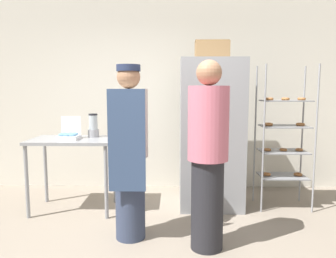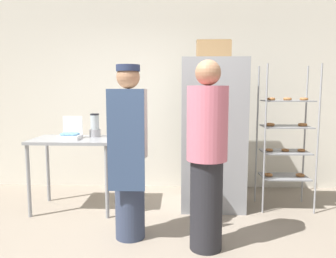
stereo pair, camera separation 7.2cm
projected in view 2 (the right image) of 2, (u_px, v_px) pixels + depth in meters
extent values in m
cube|color=silver|center=(164.00, 90.00, 4.99)|extent=(6.40, 0.12, 2.98)
cube|color=gray|center=(212.00, 134.00, 4.18)|extent=(0.79, 0.72, 1.87)
cube|color=gray|center=(215.00, 136.00, 3.83)|extent=(0.72, 0.02, 1.54)
cylinder|color=silver|center=(197.00, 134.00, 3.81)|extent=(0.02, 0.02, 0.92)
cylinder|color=#93969B|center=(265.00, 140.00, 3.90)|extent=(0.02, 0.02, 1.80)
cylinder|color=#93969B|center=(318.00, 140.00, 3.88)|extent=(0.02, 0.02, 1.80)
cylinder|color=#93969B|center=(257.00, 135.00, 4.31)|extent=(0.02, 0.02, 1.80)
cylinder|color=#93969B|center=(305.00, 135.00, 4.29)|extent=(0.02, 0.02, 1.80)
cube|color=gray|center=(284.00, 177.00, 4.15)|extent=(0.57, 0.38, 0.01)
torus|color=#AD6B38|center=(268.00, 175.00, 4.16)|extent=(0.11, 0.11, 0.03)
torus|color=#AD6B38|center=(300.00, 175.00, 4.14)|extent=(0.11, 0.11, 0.03)
cube|color=gray|center=(285.00, 152.00, 4.12)|extent=(0.57, 0.38, 0.01)
torus|color=#AD6B38|center=(269.00, 150.00, 4.12)|extent=(0.09, 0.09, 0.03)
torus|color=#AD6B38|center=(285.00, 150.00, 4.11)|extent=(0.09, 0.09, 0.03)
torus|color=#AD6B38|center=(301.00, 150.00, 4.11)|extent=(0.09, 0.09, 0.03)
cube|color=gray|center=(286.00, 127.00, 4.08)|extent=(0.57, 0.38, 0.01)
torus|color=#AD6B38|center=(270.00, 125.00, 4.08)|extent=(0.11, 0.11, 0.04)
torus|color=#AD6B38|center=(303.00, 125.00, 4.07)|extent=(0.11, 0.11, 0.04)
cube|color=gray|center=(287.00, 101.00, 4.04)|extent=(0.57, 0.38, 0.01)
torus|color=#AD6B38|center=(271.00, 99.00, 4.04)|extent=(0.10, 0.10, 0.03)
torus|color=#AD6B38|center=(288.00, 99.00, 4.04)|extent=(0.10, 0.10, 0.03)
torus|color=#AD6B38|center=(304.00, 99.00, 4.03)|extent=(0.10, 0.10, 0.03)
cube|color=gray|center=(74.00, 140.00, 4.04)|extent=(1.01, 0.64, 0.04)
cylinder|color=gray|center=(29.00, 181.00, 3.83)|extent=(0.04, 0.04, 0.86)
cylinder|color=gray|center=(107.00, 182.00, 3.80)|extent=(0.04, 0.04, 0.86)
cylinder|color=gray|center=(48.00, 170.00, 4.39)|extent=(0.04, 0.04, 0.86)
cylinder|color=gray|center=(116.00, 170.00, 4.35)|extent=(0.04, 0.04, 0.86)
cube|color=white|center=(70.00, 137.00, 3.96)|extent=(0.25, 0.22, 0.05)
cube|color=white|center=(73.00, 125.00, 4.06)|extent=(0.24, 0.01, 0.22)
torus|color=#669EC6|center=(64.00, 135.00, 3.92)|extent=(0.09, 0.09, 0.03)
torus|color=#669EC6|center=(69.00, 135.00, 3.92)|extent=(0.09, 0.09, 0.03)
torus|color=#669EC6|center=(74.00, 135.00, 3.91)|extent=(0.09, 0.09, 0.03)
torus|color=#669EC6|center=(66.00, 134.00, 4.00)|extent=(0.09, 0.09, 0.03)
torus|color=#669EC6|center=(71.00, 134.00, 4.00)|extent=(0.09, 0.09, 0.03)
torus|color=#669EC6|center=(76.00, 134.00, 4.00)|extent=(0.09, 0.09, 0.03)
cylinder|color=#99999E|center=(95.00, 133.00, 4.17)|extent=(0.14, 0.14, 0.10)
cylinder|color=#B2BCC1|center=(95.00, 122.00, 4.16)|extent=(0.11, 0.11, 0.18)
cylinder|color=black|center=(95.00, 114.00, 4.14)|extent=(0.11, 0.11, 0.02)
cube|color=#937047|center=(213.00, 51.00, 4.16)|extent=(0.42, 0.31, 0.23)
cube|color=olive|center=(213.00, 41.00, 4.14)|extent=(0.43, 0.16, 0.02)
cylinder|color=#333D56|center=(130.00, 197.00, 3.30)|extent=(0.30, 0.30, 0.84)
cylinder|color=beige|center=(129.00, 123.00, 3.21)|extent=(0.37, 0.37, 0.67)
sphere|color=#9E7051|center=(128.00, 77.00, 3.16)|extent=(0.23, 0.23, 0.23)
cube|color=#33476B|center=(126.00, 141.00, 3.04)|extent=(0.35, 0.02, 0.96)
cylinder|color=#232D4C|center=(128.00, 68.00, 3.15)|extent=(0.23, 0.23, 0.06)
cylinder|color=#232328|center=(206.00, 205.00, 3.06)|extent=(0.30, 0.30, 0.86)
cylinder|color=#C6667A|center=(207.00, 123.00, 2.97)|extent=(0.37, 0.37, 0.68)
sphere|color=#9E7051|center=(208.00, 73.00, 2.92)|extent=(0.23, 0.23, 0.23)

